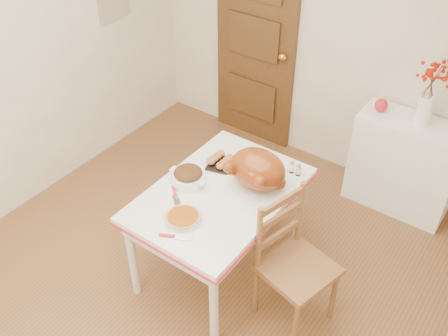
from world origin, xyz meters
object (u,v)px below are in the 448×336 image
Objects in this scene: kitchen_table at (220,231)px; chair_oak at (298,267)px; sideboard at (404,165)px; turkey_platter at (258,171)px; pumpkin_pie at (183,217)px.

kitchen_table is 0.69m from chair_oak.
sideboard is 1.72m from kitchen_table.
turkey_platter is at bearing 77.44° from chair_oak.
turkey_platter is (-0.65, -1.31, 0.49)m from sideboard.
chair_oak reaches higher than pumpkin_pie.
turkey_platter is (0.18, 0.19, 0.53)m from kitchen_table.
chair_oak reaches higher than kitchen_table.
turkey_platter is at bearing -116.25° from sideboard.
kitchen_table is at bearing 99.10° from chair_oak.
pumpkin_pie is (-0.86, -1.87, 0.36)m from sideboard.
pumpkin_pie is (-0.03, -0.36, 0.41)m from kitchen_table.
sideboard is 3.58× the size of pumpkin_pie.
kitchen_table is 1.28× the size of chair_oak.
turkey_platter is 0.61m from pumpkin_pie.
chair_oak is 0.69m from turkey_platter.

